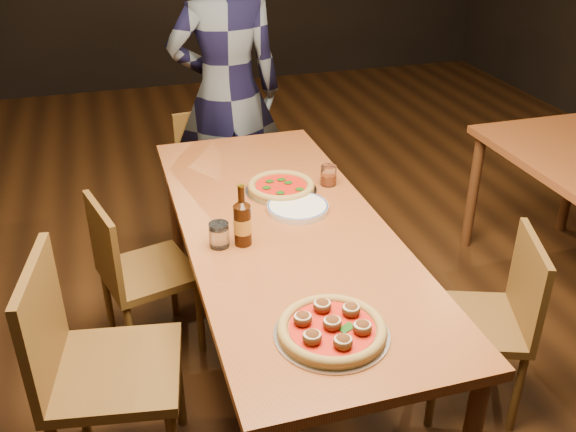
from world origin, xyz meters
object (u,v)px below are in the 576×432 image
object	(u,v)px
chair_main_sw	(149,271)
chair_end	(217,181)
beer_bottle	(242,224)
diner	(227,94)
pizza_margherita	(281,187)
pizza_meatball	(332,329)
amber_glass	(328,175)
plate_stack	(298,208)
table_main	(285,241)
chair_main_nw	(115,369)
chair_main_e	(474,321)
water_glass	(219,235)

from	to	relation	value
chair_main_sw	chair_end	world-z (taller)	chair_main_sw
beer_bottle	diner	bearing A→B (deg)	80.46
chair_main_sw	pizza_margherita	distance (m)	0.71
pizza_meatball	diner	distance (m)	2.02
chair_main_sw	pizza_meatball	xyz separation A→B (m)	(0.49, -1.05, 0.36)
beer_bottle	amber_glass	xyz separation A→B (m)	(0.49, 0.40, -0.04)
chair_end	beer_bottle	world-z (taller)	beer_bottle
pizza_margherita	plate_stack	bearing A→B (deg)	-85.20
pizza_meatball	pizza_margherita	bearing A→B (deg)	82.85
plate_stack	table_main	bearing A→B (deg)	-129.14
chair_main_nw	chair_main_sw	distance (m)	0.73
chair_main_sw	plate_stack	bearing A→B (deg)	-125.42
chair_main_sw	beer_bottle	world-z (taller)	beer_bottle
plate_stack	amber_glass	size ratio (longest dim) A/B	2.86
pizza_margherita	beer_bottle	size ratio (longest dim) A/B	1.31
pizza_meatball	diner	world-z (taller)	diner
pizza_margherita	diner	distance (m)	1.01
chair_main_nw	plate_stack	distance (m)	0.97
chair_main_sw	plate_stack	distance (m)	0.76
chair_main_e	amber_glass	size ratio (longest dim) A/B	9.14
pizza_meatball	water_glass	distance (m)	0.66
chair_main_e	water_glass	world-z (taller)	water_glass
chair_main_nw	chair_main_e	xyz separation A→B (m)	(1.40, -0.04, -0.07)
table_main	diner	xyz separation A→B (m)	(0.04, 1.31, 0.21)
pizza_meatball	pizza_margherita	distance (m)	1.01
pizza_meatball	chair_main_e	bearing A→B (deg)	22.63
chair_main_sw	chair_main_nw	bearing A→B (deg)	151.24
pizza_meatball	plate_stack	world-z (taller)	pizza_meatball
chair_main_nw	diner	world-z (taller)	diner
chair_main_sw	plate_stack	size ratio (longest dim) A/B	3.18
pizza_margherita	water_glass	bearing A→B (deg)	-132.51
table_main	pizza_meatball	xyz separation A→B (m)	(-0.05, -0.70, 0.10)
table_main	water_glass	size ratio (longest dim) A/B	20.82
chair_end	plate_stack	size ratio (longest dim) A/B	3.16
table_main	chair_main_nw	distance (m)	0.82
chair_main_nw	amber_glass	world-z (taller)	chair_main_nw
amber_glass	diner	xyz separation A→B (m)	(-0.25, 1.00, 0.09)
chair_main_e	chair_end	xyz separation A→B (m)	(-0.74, 1.60, -0.00)
plate_stack	water_glass	size ratio (longest dim) A/B	2.69
chair_main_e	plate_stack	world-z (taller)	chair_main_e
pizza_margherita	chair_main_sw	bearing A→B (deg)	175.74
amber_glass	chair_end	bearing A→B (deg)	111.83
beer_bottle	water_glass	bearing A→B (deg)	173.19
chair_main_e	beer_bottle	bearing A→B (deg)	-89.07
pizza_margherita	beer_bottle	distance (m)	0.48
chair_end	plate_stack	world-z (taller)	chair_end
chair_main_nw	plate_stack	xyz separation A→B (m)	(0.81, 0.46, 0.28)
plate_stack	water_glass	bearing A→B (deg)	-152.81
beer_bottle	diner	xyz separation A→B (m)	(0.24, 1.40, 0.05)
table_main	plate_stack	bearing A→B (deg)	50.86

